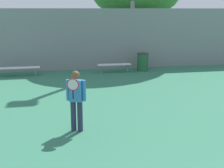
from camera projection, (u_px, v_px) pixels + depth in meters
name	position (u px, v px, depth m)	size (l,w,h in m)	color
tennis_player	(76.00, 98.00, 8.02)	(0.50, 0.48, 1.62)	#282D47
bench_courtside_near	(114.00, 65.00, 15.81)	(1.70, 0.40, 0.42)	white
bench_adjacent_court	(17.00, 68.00, 14.92)	(2.18, 0.40, 0.42)	white
trash_bin	(143.00, 62.00, 16.22)	(0.61, 0.61, 0.92)	#235B33
back_fence	(107.00, 39.00, 16.50)	(28.85, 0.06, 3.18)	gray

